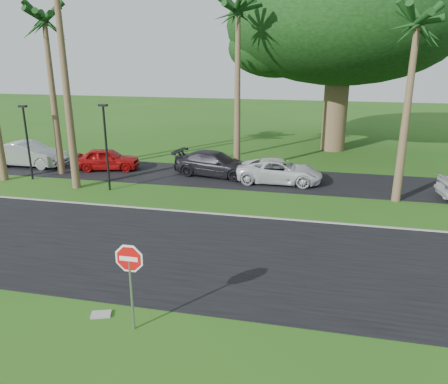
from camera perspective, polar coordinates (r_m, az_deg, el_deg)
ground at (r=15.14m, az=-8.76°, el=-10.62°), size 120.00×120.00×0.00m
road at (r=16.81m, az=-6.29°, el=-7.49°), size 120.00×8.00×0.02m
parking_strip at (r=26.35m, az=1.04°, el=1.97°), size 120.00×5.00×0.02m
curb at (r=20.37m, az=-2.64°, el=-2.75°), size 120.00×0.12×0.06m
stop_sign_near at (r=11.71m, az=-12.19°, el=-9.91°), size 1.05×0.07×2.62m
palm_left_mid at (r=28.14m, az=-22.38°, el=19.57°), size 5.00×5.00×10.00m
palm_center at (r=26.93m, az=1.86°, el=21.97°), size 5.00×5.00×10.50m
palm_right_near at (r=22.72m, az=23.91°, el=18.93°), size 5.00×5.00×9.50m
canopy_tree at (r=34.42m, az=15.10°, el=20.10°), size 16.50×16.50×13.12m
streetlight_left at (r=27.83m, az=-24.34°, el=6.51°), size 0.45×0.25×4.34m
streetlight_right at (r=24.05m, az=-15.17°, el=6.31°), size 0.45×0.25×4.64m
car_silver at (r=31.45m, az=-24.19°, el=4.49°), size 4.93×1.75×1.62m
car_red at (r=28.86m, az=-15.03°, el=4.15°), size 4.35×2.60×1.39m
car_dark at (r=26.50m, az=-1.22°, el=3.67°), size 5.29×2.79×1.46m
car_minivan at (r=25.22m, az=7.26°, el=2.67°), size 4.88×2.30×1.35m
utility_slab at (r=13.36m, az=-15.77°, el=-15.13°), size 0.64×0.52×0.06m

